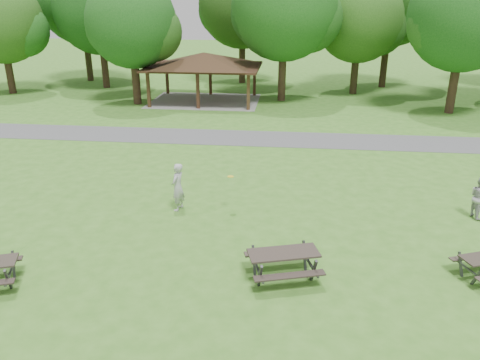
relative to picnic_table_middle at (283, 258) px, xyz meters
name	(u,v)px	position (x,y,z in m)	size (l,w,h in m)	color
ground	(194,265)	(-2.75, 0.39, -0.65)	(160.00, 160.00, 0.00)	#3B7321
asphalt_path	(242,138)	(-2.75, 14.39, -0.64)	(120.00, 3.20, 0.02)	#4C4C4E
pavilion	(204,62)	(-6.75, 24.39, 2.41)	(8.60, 7.01, 3.76)	#332112
tree_row_b	(2,24)	(-23.67, 25.92, 5.01)	(7.14, 6.80, 9.28)	#321F16
tree_row_c	(100,11)	(-16.65, 29.42, 5.89)	(8.19, 7.80, 10.67)	#311E15
tree_row_d	(133,25)	(-11.67, 22.92, 5.12)	(6.93, 6.60, 9.27)	#2F1F15
tree_row_e	(285,10)	(-0.65, 25.42, 6.13)	(8.40, 8.00, 11.02)	#312116
tree_row_f	(360,22)	(5.34, 28.92, 5.19)	(7.35, 7.00, 9.55)	black
tree_row_g	(465,19)	(11.34, 22.42, 5.68)	(7.77, 7.40, 10.25)	#2F1F15
tree_deep_a	(83,3)	(-19.65, 32.92, 6.48)	(8.40, 8.00, 11.38)	black
tree_deep_b	(243,6)	(-4.65, 33.42, 6.24)	(8.40, 8.00, 11.13)	#321F16
tree_deep_c	(392,0)	(8.35, 32.42, 6.79)	(8.82, 8.40, 11.90)	#311E16
picnic_table_middle	(283,258)	(0.00, 0.00, 0.00)	(2.42, 2.15, 0.88)	#2E2621
frisbee_in_flight	(231,177)	(-2.11, 4.41, 0.77)	(0.27, 0.27, 0.02)	gold
frisbee_thrower	(178,187)	(-4.13, 4.30, 0.29)	(0.69, 0.45, 1.89)	#AFAFB1
frisbee_catcher	(479,197)	(7.11, 4.90, 0.14)	(0.77, 0.60, 1.59)	#A6A6A8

